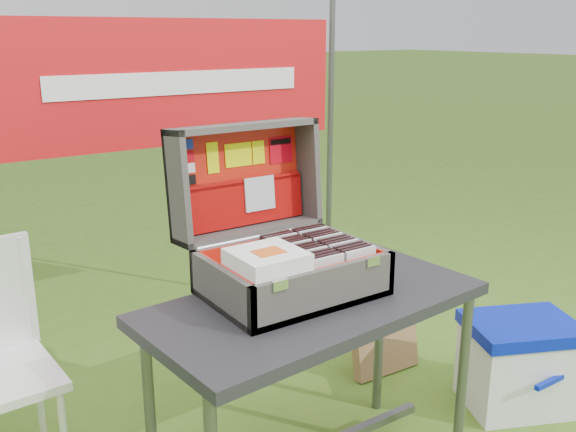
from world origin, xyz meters
TOP-DOWN VIEW (x-y plane):
  - table at (-0.09, -0.03)m, footprint 1.15×0.64m
  - table_top at (-0.09, -0.03)m, footprint 1.15×0.64m
  - table_leg_fr at (0.41, -0.25)m, footprint 0.04×0.04m
  - table_leg_bl at (-0.58, 0.18)m, footprint 0.04×0.04m
  - table_leg_br at (0.41, 0.18)m, footprint 0.04×0.04m
  - suitcase at (-0.12, 0.10)m, footprint 0.54×0.55m
  - suitcase_base_bottom at (-0.12, 0.04)m, footprint 0.54×0.39m
  - suitcase_base_wall_front at (-0.12, -0.14)m, footprint 0.54×0.02m
  - suitcase_base_wall_back at (-0.12, 0.22)m, footprint 0.54×0.02m
  - suitcase_base_wall_left at (-0.38, 0.04)m, footprint 0.02×0.39m
  - suitcase_base_wall_right at (0.14, 0.04)m, footprint 0.02×0.39m
  - suitcase_liner_floor at (-0.12, 0.04)m, footprint 0.50×0.34m
  - suitcase_latch_left at (-0.30, -0.15)m, footprint 0.05×0.01m
  - suitcase_latch_right at (0.05, -0.15)m, footprint 0.05×0.01m
  - suitcase_hinge at (-0.12, 0.23)m, footprint 0.49×0.02m
  - suitcase_lid_back at (-0.12, 0.38)m, footprint 0.54×0.06m
  - suitcase_lid_rim_far at (-0.12, 0.34)m, footprint 0.54×0.15m
  - suitcase_lid_rim_near at (-0.12, 0.31)m, footprint 0.54×0.15m
  - suitcase_lid_rim_left at (-0.38, 0.32)m, footprint 0.02×0.18m
  - suitcase_lid_rim_right at (0.14, 0.32)m, footprint 0.02×0.18m
  - suitcase_lid_liner at (-0.12, 0.37)m, footprint 0.49×0.04m
  - suitcase_liner_wall_front at (-0.12, -0.13)m, footprint 0.50×0.01m
  - suitcase_liner_wall_back at (-0.12, 0.21)m, footprint 0.50×0.01m
  - suitcase_liner_wall_left at (-0.37, 0.04)m, footprint 0.01×0.34m
  - suitcase_liner_wall_right at (0.12, 0.04)m, footprint 0.01×0.34m
  - suitcase_lid_pocket at (-0.12, 0.34)m, footprint 0.48×0.05m
  - suitcase_pocket_edge at (-0.12, 0.34)m, footprint 0.47×0.02m
  - suitcase_pocket_cd at (-0.07, 0.33)m, footprint 0.12×0.02m
  - lid_sticker_cc_a at (-0.32, 0.38)m, footprint 0.05×0.01m
  - lid_sticker_cc_b at (-0.32, 0.37)m, footprint 0.05×0.01m
  - lid_sticker_cc_c at (-0.32, 0.37)m, footprint 0.05×0.01m
  - lid_sticker_cc_d at (-0.32, 0.37)m, footprint 0.05×0.01m
  - lid_card_neon_tall at (-0.23, 0.37)m, footprint 0.04×0.01m
  - lid_card_neon_main at (-0.12, 0.37)m, footprint 0.11×0.01m
  - lid_card_neon_small at (-0.04, 0.37)m, footprint 0.05×0.01m
  - lid_sticker_band at (0.05, 0.37)m, footprint 0.10×0.01m
  - lid_sticker_band_bar at (0.05, 0.37)m, footprint 0.09×0.00m
  - cd_left_0 at (-0.09, -0.11)m, footprint 0.12×0.01m
  - cd_left_1 at (-0.09, -0.09)m, footprint 0.12×0.01m
  - cd_left_2 at (-0.09, -0.07)m, footprint 0.12×0.01m
  - cd_left_3 at (-0.09, -0.04)m, footprint 0.12×0.01m
  - cd_left_4 at (-0.09, -0.02)m, footprint 0.12×0.01m
  - cd_left_5 at (-0.09, -0.00)m, footprint 0.12×0.01m
  - cd_left_6 at (-0.09, 0.02)m, footprint 0.12×0.01m
  - cd_left_7 at (-0.09, 0.04)m, footprint 0.12×0.01m
  - cd_left_8 at (-0.09, 0.06)m, footprint 0.12×0.01m
  - cd_left_9 at (-0.09, 0.08)m, footprint 0.12×0.01m
  - cd_left_10 at (-0.09, 0.10)m, footprint 0.12×0.01m
  - cd_left_11 at (-0.09, 0.13)m, footprint 0.12×0.01m
  - cd_left_12 at (-0.09, 0.15)m, footprint 0.12×0.01m
  - cd_left_13 at (-0.09, 0.17)m, footprint 0.12×0.01m
  - cd_left_14 at (-0.09, 0.19)m, footprint 0.12×0.01m
  - cd_right_0 at (0.04, -0.11)m, footprint 0.12×0.01m
  - cd_right_1 at (0.04, -0.09)m, footprint 0.12×0.01m
  - cd_right_2 at (0.04, -0.07)m, footprint 0.12×0.01m
  - cd_right_3 at (0.04, -0.04)m, footprint 0.12×0.01m
  - cd_right_4 at (0.04, -0.02)m, footprint 0.12×0.01m
  - cd_right_5 at (0.04, -0.00)m, footprint 0.12×0.01m
  - cd_right_6 at (0.04, 0.02)m, footprint 0.12×0.01m
  - cd_right_7 at (0.04, 0.04)m, footprint 0.12×0.01m
  - cd_right_8 at (0.04, 0.06)m, footprint 0.12×0.01m
  - cd_right_9 at (0.04, 0.08)m, footprint 0.12×0.01m
  - cd_right_10 at (0.04, 0.10)m, footprint 0.12×0.01m
  - cd_right_11 at (0.04, 0.13)m, footprint 0.12×0.01m
  - cd_right_12 at (0.04, 0.15)m, footprint 0.12×0.01m
  - cd_right_13 at (0.04, 0.17)m, footprint 0.12×0.01m
  - cd_right_14 at (0.04, 0.19)m, footprint 0.12×0.01m
  - songbook_0 at (-0.26, -0.03)m, footprint 0.20×0.20m
  - songbook_1 at (-0.26, -0.03)m, footprint 0.20×0.20m
  - songbook_2 at (-0.26, -0.03)m, footprint 0.20×0.20m
  - songbook_3 at (-0.26, -0.03)m, footprint 0.20×0.20m
  - songbook_4 at (-0.26, -0.03)m, footprint 0.20×0.20m
  - songbook_5 at (-0.26, -0.03)m, footprint 0.20×0.20m
  - songbook_6 at (-0.26, -0.03)m, footprint 0.20×0.20m
  - songbook_7 at (-0.26, -0.03)m, footprint 0.20×0.20m
  - songbook_8 at (-0.26, -0.03)m, footprint 0.20×0.20m
  - songbook_9 at (-0.26, -0.03)m, footprint 0.20×0.20m
  - songbook_graphic at (-0.26, -0.04)m, footprint 0.09×0.07m
  - cooler at (0.90, -0.13)m, footprint 0.53×0.48m
  - cooler_body at (0.90, -0.13)m, footprint 0.51×0.45m
  - cooler_lid at (0.90, -0.13)m, footprint 0.53×0.48m
  - cooler_handle at (0.90, -0.31)m, footprint 0.26×0.02m
  - chair_leg_br at (-0.82, 0.66)m, footprint 0.02×0.02m
  - chair_upright_right at (-0.82, 0.68)m, footprint 0.02×0.02m
  - cardboard_box at (0.64, 0.40)m, footprint 0.34×0.13m
  - banner_post_right at (0.85, 1.10)m, footprint 0.03×0.03m
  - banner at (0.00, 1.09)m, footprint 1.60×0.02m
  - banner_text at (0.00, 1.08)m, footprint 1.20×0.00m

SIDE VIEW (x-z plane):
  - cooler_body at x=0.90m, z-range 0.00..0.33m
  - cardboard_box at x=0.64m, z-range 0.00..0.36m
  - cooler at x=0.90m, z-range 0.00..0.38m
  - cooler_handle at x=0.90m, z-range 0.20..0.22m
  - chair_leg_br at x=-0.82m, z-range 0.00..0.44m
  - table_leg_fr at x=0.41m, z-range 0.00..0.65m
  - table_leg_bl at x=-0.58m, z-range 0.00..0.65m
  - table_leg_br at x=0.41m, z-range 0.00..0.65m
  - table at x=-0.09m, z-range 0.00..0.69m
  - cooler_lid at x=0.90m, z-range 0.33..0.38m
  - chair_upright_right at x=-0.82m, z-range 0.44..0.84m
  - table_top at x=-0.09m, z-range 0.65..0.69m
  - suitcase_base_bottom at x=-0.12m, z-range 0.69..0.71m
  - suitcase_liner_floor at x=-0.12m, z-range 0.71..0.72m
  - suitcase_base_wall_front at x=-0.12m, z-range 0.69..0.84m
  - suitcase_base_wall_back at x=-0.12m, z-range 0.69..0.84m
  - suitcase_base_wall_left at x=-0.38m, z-range 0.69..0.84m
  - suitcase_base_wall_right at x=0.14m, z-range 0.69..0.84m
  - suitcase_liner_wall_front at x=-0.12m, z-range 0.71..0.84m
  - suitcase_liner_wall_back at x=-0.12m, z-range 0.71..0.84m
  - suitcase_liner_wall_left at x=-0.37m, z-range 0.71..0.84m
  - suitcase_liner_wall_right at x=0.12m, z-range 0.71..0.84m
  - cd_left_0 at x=-0.09m, z-range 0.72..0.86m
  - cd_left_1 at x=-0.09m, z-range 0.72..0.86m
  - cd_left_2 at x=-0.09m, z-range 0.72..0.86m
  - cd_left_3 at x=-0.09m, z-range 0.72..0.86m
  - cd_left_4 at x=-0.09m, z-range 0.72..0.86m
  - cd_left_5 at x=-0.09m, z-range 0.72..0.86m
  - cd_left_6 at x=-0.09m, z-range 0.72..0.86m
  - cd_left_7 at x=-0.09m, z-range 0.72..0.86m
  - cd_left_8 at x=-0.09m, z-range 0.72..0.86m
  - cd_left_9 at x=-0.09m, z-range 0.72..0.86m
  - cd_left_10 at x=-0.09m, z-range 0.72..0.86m
  - cd_left_11 at x=-0.09m, z-range 0.72..0.86m
  - cd_left_12 at x=-0.09m, z-range 0.72..0.86m
  - cd_left_13 at x=-0.09m, z-range 0.72..0.86m
  - cd_left_14 at x=-0.09m, z-range 0.72..0.86m
  - cd_right_0 at x=0.04m, z-range 0.72..0.86m
  - cd_right_1 at x=0.04m, z-range 0.72..0.86m
  - cd_right_2 at x=0.04m, z-range 0.72..0.86m
  - cd_right_3 at x=0.04m, z-range 0.72..0.86m
  - cd_right_4 at x=0.04m, z-range 0.72..0.86m
  - cd_right_5 at x=0.04m, z-range 0.72..0.86m
  - cd_right_6 at x=0.04m, z-range 0.72..0.86m
  - cd_right_7 at x=0.04m, z-range 0.72..0.86m
  - cd_right_8 at x=0.04m, z-range 0.72..0.86m
  - cd_right_9 at x=0.04m, z-range 0.72..0.86m
  - cd_right_10 at x=0.04m, z-range 0.72..0.86m
  - cd_right_11 at x=0.04m, z-range 0.72..0.86m
  - cd_right_12 at x=0.04m, z-range 0.72..0.86m
  - cd_right_13 at x=0.04m, z-range 0.72..0.86m
  - cd_right_14 at x=0.04m, z-range 0.72..0.86m
  - suitcase_latch_left at x=-0.30m, z-range 0.81..0.84m
  - suitcase_latch_right at x=0.05m, z-range 0.81..0.84m
  - suitcase_hinge at x=-0.12m, z-range 0.83..0.84m
  - songbook_0 at x=-0.26m, z-range 0.84..0.84m
  - suitcase_lid_rim_near at x=-0.12m, z-range 0.82..0.86m
  - songbook_1 at x=-0.26m, z-range 0.84..0.85m
  - songbook_2 at x=-0.26m, z-range 0.85..0.85m
  - banner_post_right at x=0.85m, z-range 0.00..1.70m
  - songbook_3 at x=-0.26m, z-range 0.85..0.86m
  - songbook_4 at x=-0.26m, z-range 0.86..0.86m
  - songbook_5 at x=-0.26m, z-range 0.86..0.87m
  - songbook_6 at x=-0.26m, z-range 0.87..0.87m
  - songbook_7 at x=-0.26m, z-range 0.87..0.88m
  - songbook_8 at x=-0.26m, z-range 0.88..0.88m
  - songbook_9 at x=-0.26m, z-range 0.88..0.89m
  - songbook_graphic at x=-0.26m, z-range 0.89..0.89m
  - suitcase_lid_pocket at x=-0.12m, z-range 0.85..1.01m
  - suitcase at x=-0.12m, z-range 0.69..1.22m
  - suitcase_pocket_cd at x=-0.07m, z-range 0.90..1.02m
  - suitcase_pocket_edge at x=-0.12m, z-range 1.00..1.02m
  - suitcase_lid_back at x=-0.12m, z-range 0.82..1.21m
  - suitcase_lid_liner at x=-0.12m, z-range 0.85..1.19m
  - suitcase_lid_rim_left at x=-0.38m, z-range 0.82..1.22m
  - suitcase_lid_rim_right at x=0.14m, z-range 0.82..1.22m
  - lid_sticker_cc_d at x=-0.32m, z-range 1.02..1.05m
  - lid_sticker_cc_c at x=-0.32m, z-range 1.06..1.09m
  - lid_card_neon_tall at x=-0.23m, z-range 1.05..1.15m
  - lid_card_neon_main at x=-0.12m, z-range 1.06..1.14m
  - lid_card_neon_small at x=-0.04m, z-range 1.06..1.14m
  - lid_sticker_band at x=0.05m, z-range 1.05..1.15m
  - lid_sticker_cc_b at x=-0.32m, z-range 1.10..1.13m
  - lid_sticker_band_bar at x=0.05m, z-range 1.12..1.14m
  - lid_sticker_cc_a at x=-0.32m, z-range 1.14..1.17m
  - suitcase_lid_rim_far at x=-0.12m, z-range 1.19..1.22m
  - banner at x=0.00m, z-range 1.02..1.58m
  - banner_text at x=0.00m, z-range 1.25..1.35m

